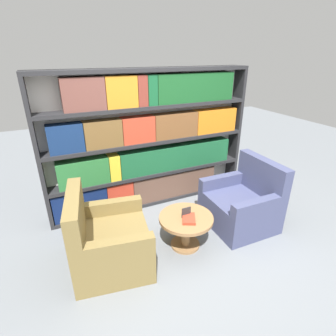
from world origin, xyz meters
TOP-DOWN VIEW (x-y plane):
  - ground_plane at (0.00, 0.00)m, footprint 14.00×14.00m
  - bookshelf at (-0.01, 1.34)m, footprint 3.10×0.30m
  - armchair_left at (-0.96, 0.25)m, footprint 0.94×0.99m
  - armchair_right at (0.90, 0.24)m, footprint 0.83×0.88m
  - coffee_table at (-0.03, 0.15)m, footprint 0.66×0.66m
  - table_sign at (-0.03, 0.15)m, footprint 0.12×0.06m
  - stray_book at (-0.03, 0.08)m, footprint 0.23×0.26m

SIDE VIEW (x-z plane):
  - ground_plane at x=0.00m, z-range 0.00..0.00m
  - coffee_table at x=-0.03m, z-range 0.09..0.52m
  - armchair_left at x=-0.96m, z-range -0.16..0.77m
  - armchair_right at x=0.90m, z-range -0.16..0.77m
  - stray_book at x=-0.03m, z-range 0.42..0.46m
  - table_sign at x=-0.03m, z-range 0.41..0.54m
  - bookshelf at x=-0.01m, z-range -0.02..2.01m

